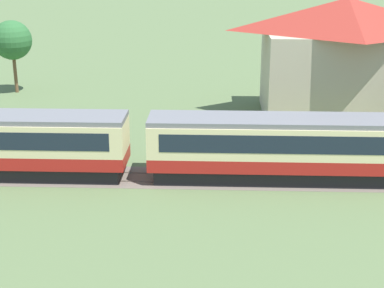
{
  "coord_description": "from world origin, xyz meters",
  "views": [
    {
      "loc": [
        -33.08,
        -32.44,
        13.63
      ],
      "look_at": [
        -34.42,
        0.56,
        2.41
      ],
      "focal_mm": 55.0,
      "sensor_mm": 36.0,
      "label": 1
    }
  ],
  "objects": [
    {
      "name": "station_house_red_roof",
      "position": [
        -22.61,
        15.75,
        5.0
      ],
      "size": [
        13.8,
        9.55,
        9.69
      ],
      "color": "#BCB293",
      "rests_on": "ground_plane"
    },
    {
      "name": "railway_track",
      "position": [
        -35.34,
        1.14,
        0.01
      ],
      "size": [
        161.95,
        3.6,
        0.04
      ],
      "color": "#665B51",
      "rests_on": "ground_plane"
    },
    {
      "name": "yard_tree_0",
      "position": [
        -52.41,
        22.71,
        5.05
      ],
      "size": [
        3.72,
        3.72,
        6.93
      ],
      "color": "brown",
      "rests_on": "ground_plane"
    },
    {
      "name": "passenger_train",
      "position": [
        -27.37,
        1.14,
        2.19
      ],
      "size": [
        100.11,
        3.15,
        3.94
      ],
      "color": "#AD1E19",
      "rests_on": "ground_plane"
    }
  ]
}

